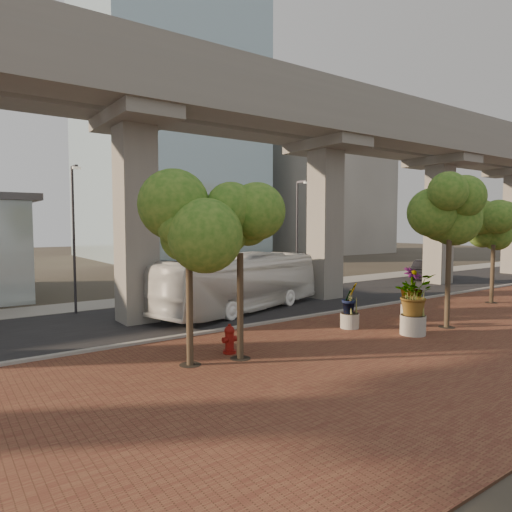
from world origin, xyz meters
TOP-DOWN VIEW (x-y plane):
  - ground at (0.00, 0.00)m, footprint 160.00×160.00m
  - brick_plaza at (0.00, -8.00)m, footprint 70.00×13.00m
  - asphalt_road at (0.00, 2.00)m, footprint 90.00×8.00m
  - curb_strip at (0.00, -2.00)m, footprint 70.00×0.25m
  - far_sidewalk at (0.00, 7.50)m, footprint 90.00×3.00m
  - transit_viaduct at (0.00, 2.00)m, footprint 72.00×5.60m
  - midrise_block at (38.00, 36.00)m, footprint 18.00×16.00m
  - transit_bus at (-0.68, 1.28)m, footprint 10.93×5.40m
  - parked_car at (19.60, 4.00)m, footprint 5.05×3.39m
  - fire_hydrant at (-5.36, -5.04)m, footprint 0.51×0.46m
  - planter_front at (2.17, -7.11)m, footprint 2.28×2.28m
  - planter_right at (4.53, -5.32)m, footprint 2.33×2.33m
  - planter_left at (0.96, -4.78)m, footprint 1.82×1.82m
  - street_tree_far_west at (-7.10, -5.44)m, footprint 3.44×3.44m
  - street_tree_near_west at (-5.40, -5.79)m, footprint 3.04×3.04m
  - street_tree_near_east at (4.53, -7.15)m, footprint 3.77×3.77m
  - street_tree_far_east at (12.39, -5.06)m, footprint 3.31×3.31m
  - streetlamp_west at (-7.86, 5.56)m, footprint 0.37×1.07m
  - streetlamp_east at (6.83, 5.50)m, footprint 0.37×1.08m

SIDE VIEW (x-z plane):
  - ground at x=0.00m, z-range 0.00..0.00m
  - asphalt_road at x=0.00m, z-range 0.00..0.04m
  - brick_plaza at x=0.00m, z-range 0.00..0.06m
  - far_sidewalk at x=0.00m, z-range 0.00..0.06m
  - curb_strip at x=0.00m, z-range 0.00..0.16m
  - fire_hydrant at x=-5.36m, z-range 0.04..1.07m
  - parked_car at x=19.60m, z-range 0.00..1.57m
  - planter_left at x=0.96m, z-range 0.27..2.27m
  - transit_bus at x=-0.68m, z-range 0.00..2.97m
  - planter_right at x=4.53m, z-range 0.32..2.81m
  - planter_front at x=2.17m, z-range 0.33..2.84m
  - streetlamp_west at x=-7.86m, z-range 0.62..8.02m
  - street_tree_far_east at x=12.39m, z-range 1.44..7.26m
  - streetlamp_east at x=6.83m, z-range 0.63..8.08m
  - street_tree_near_west at x=-5.40m, z-range 1.56..7.39m
  - street_tree_far_west at x=-7.10m, z-range 1.53..7.65m
  - street_tree_near_east at x=4.53m, z-range 1.78..8.70m
  - transit_viaduct at x=0.00m, z-range 1.09..13.49m
  - midrise_block at x=38.00m, z-range 0.00..24.00m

